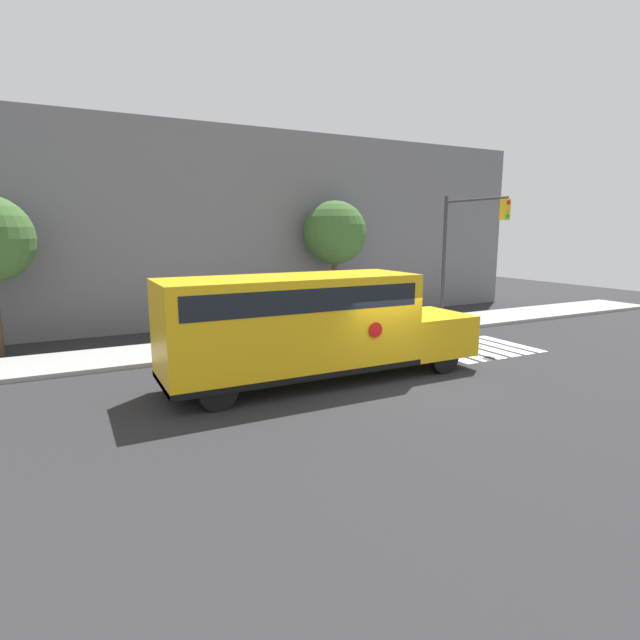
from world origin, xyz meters
TOP-DOWN VIEW (x-y plane):
  - ground_plane at (0.00, 0.00)m, footprint 60.00×60.00m
  - sidewalk_strip at (0.00, 6.50)m, footprint 44.00×3.00m
  - building_backdrop at (0.00, 13.00)m, footprint 32.00×4.00m
  - crosswalk_stripes at (5.67, 2.00)m, footprint 4.00×3.20m
  - school_bus at (-2.03, 1.08)m, footprint 9.81×2.57m
  - stop_sign at (5.06, 5.31)m, footprint 0.66×0.10m
  - traffic_light at (7.06, 4.61)m, footprint 0.28×3.60m
  - tree_far_sidewalk at (3.70, 9.82)m, footprint 3.09×3.09m

SIDE VIEW (x-z plane):
  - ground_plane at x=0.00m, z-range 0.00..0.00m
  - crosswalk_stripes at x=5.67m, z-range 0.00..0.01m
  - sidewalk_strip at x=0.00m, z-range 0.00..0.15m
  - stop_sign at x=5.06m, z-range 0.39..2.93m
  - school_bus at x=-2.03m, z-range 0.20..3.39m
  - traffic_light at x=7.06m, z-range 0.96..6.93m
  - tree_far_sidewalk at x=3.70m, z-range 1.39..7.30m
  - building_backdrop at x=0.00m, z-range 0.00..9.22m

